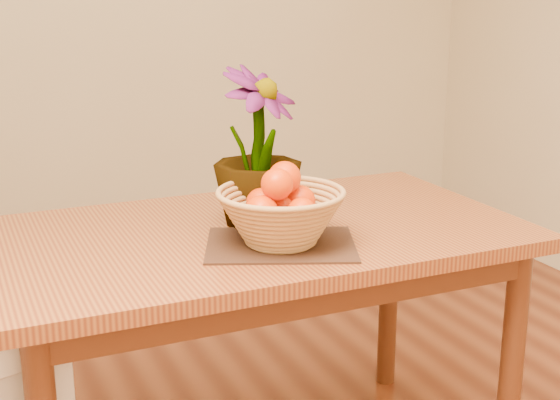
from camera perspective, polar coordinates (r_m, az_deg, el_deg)
name	(u,v)px	position (r m, az deg, el deg)	size (l,w,h in m)	color
table	(259,259)	(2.11, -1.58, -4.31)	(1.40, 0.80, 0.75)	brown
placemat	(281,245)	(1.94, 0.06, -3.28)	(0.37, 0.28, 0.01)	#331E12
wicker_basket	(281,219)	(1.92, 0.06, -1.38)	(0.32, 0.32, 0.13)	tan
orange_pile	(281,199)	(1.91, 0.06, 0.06)	(0.21, 0.20, 0.15)	#DD3C03
potted_plant	(258,148)	(2.06, -1.64, 3.84)	(0.24, 0.24, 0.42)	#174614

